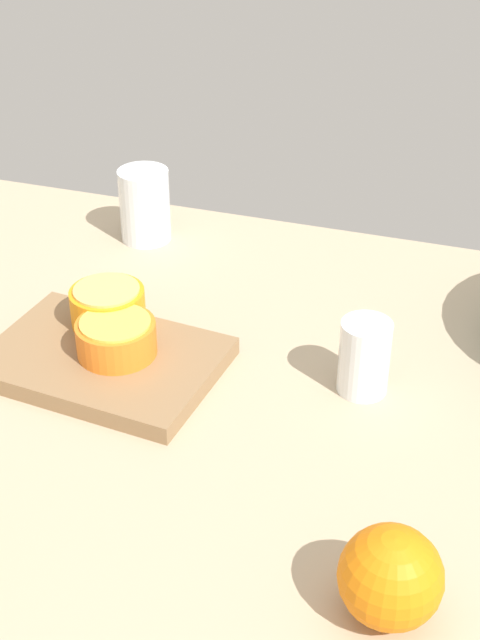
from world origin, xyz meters
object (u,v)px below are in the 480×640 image
orange_half_0 (108,306)px  cutting_board (104,361)px  juice_glass (364,360)px  loose_orange_1 (391,577)px  second_glass (145,210)px  orange_half_1 (116,337)px

orange_half_0 → cutting_board: bearing=-71.4°
juice_glass → loose_orange_1: same height
orange_half_0 → loose_orange_1: 46.55cm
loose_orange_1 → juice_glass: bearing=105.7°
cutting_board → orange_half_0: 6.76cm
juice_glass → second_glass: (-35.13, 24.34, 0.62)cm
second_glass → orange_half_1: (9.33, -29.02, -0.28)cm
juice_glass → orange_half_0: size_ratio=0.97×
second_glass → orange_half_1: 30.49cm
second_glass → orange_half_1: second_glass is taller
loose_orange_1 → orange_half_0: bearing=142.7°
orange_half_1 → orange_half_0: bearing=123.7°
juice_glass → orange_half_0: juice_glass is taller
juice_glass → cutting_board: juice_glass is taller
juice_glass → loose_orange_1: 28.89cm
cutting_board → loose_orange_1: size_ratio=3.01×
orange_half_0 → juice_glass: bearing=-0.8°
juice_glass → second_glass: second_glass is taller
second_glass → loose_orange_1: size_ratio=1.22×
juice_glass → loose_orange_1: (7.81, -27.81, 0.41)cm
loose_orange_1 → second_glass: bearing=129.5°
second_glass → loose_orange_1: second_glass is taller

